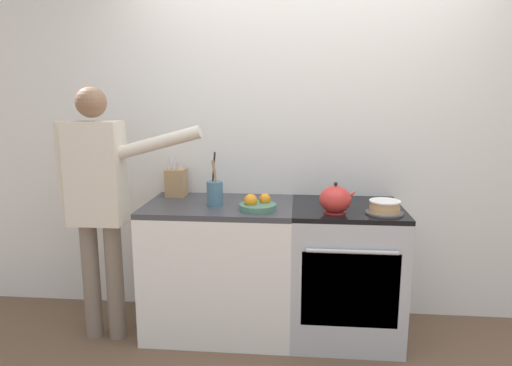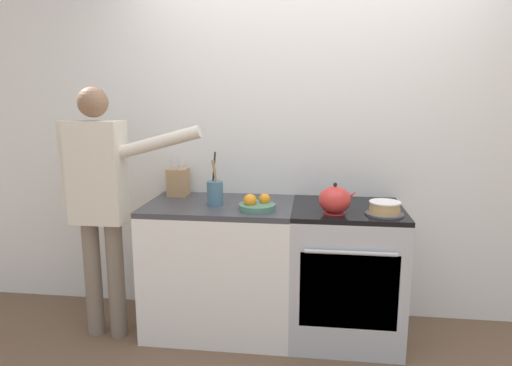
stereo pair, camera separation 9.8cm
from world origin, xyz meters
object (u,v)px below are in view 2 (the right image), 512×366
layer_cake (385,209)px  person_baker (100,192)px  utensil_crock (215,192)px  tea_kettle (335,200)px  stove_range (345,272)px  fruit_bowl (257,205)px  knife_block (178,182)px

layer_cake → person_baker: (-1.78, -0.03, 0.06)m
utensil_crock → tea_kettle: bearing=-8.2°
stove_range → tea_kettle: (-0.09, -0.16, 0.53)m
stove_range → fruit_bowl: fruit_bowl is taller
layer_cake → fruit_bowl: 0.78m
tea_kettle → knife_block: size_ratio=0.83×
tea_kettle → knife_block: knife_block is taller
fruit_bowl → person_baker: size_ratio=0.14×
layer_cake → knife_block: (-1.39, 0.37, 0.06)m
tea_kettle → fruit_bowl: 0.49m
fruit_bowl → stove_range: bearing=12.6°
knife_block → person_baker: size_ratio=0.18×
layer_cake → tea_kettle: size_ratio=0.95×
stove_range → fruit_bowl: 0.75m
stove_range → fruit_bowl: size_ratio=3.83×
utensil_crock → person_baker: size_ratio=0.21×
tea_kettle → utensil_crock: (-0.77, 0.11, 0.00)m
knife_block → person_baker: person_baker is taller
layer_cake → person_baker: size_ratio=0.14×
tea_kettle → knife_block: bearing=161.5°
knife_block → fruit_bowl: knife_block is taller
tea_kettle → person_baker: size_ratio=0.15×
fruit_bowl → utensil_crock: bearing=164.2°
tea_kettle → fruit_bowl: bearing=176.5°
layer_cake → person_baker: bearing=-179.0°
knife_block → utensil_crock: 0.41m
person_baker → utensil_crock: bearing=15.0°
stove_range → utensil_crock: 1.01m
layer_cake → utensil_crock: (-1.06, 0.11, 0.05)m
stove_range → layer_cake: (0.21, -0.16, 0.48)m
utensil_crock → person_baker: person_baker is taller
stove_range → knife_block: knife_block is taller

